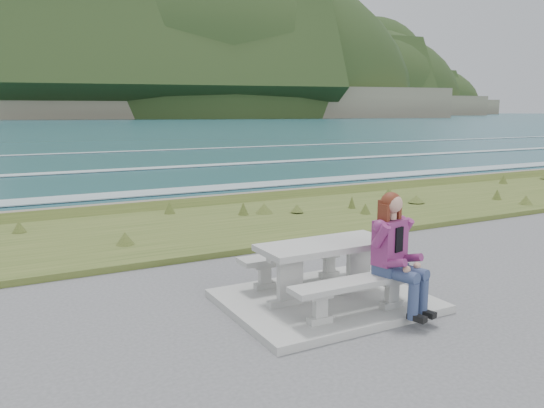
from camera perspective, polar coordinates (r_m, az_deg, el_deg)
name	(u,v)px	position (r m, az deg, el deg)	size (l,w,h in m)	color
concrete_slab	(325,301)	(7.22, 5.70, -10.31)	(2.60, 2.10, 0.10)	#9E9E99
picnic_table	(326,255)	(7.02, 5.79, -5.46)	(1.80, 0.75, 0.75)	#9E9E99
bench_landward	(358,287)	(6.55, 9.21, -8.83)	(1.80, 0.35, 0.45)	#9E9E99
bench_seaward	(298,259)	(7.65, 2.82, -5.93)	(1.80, 0.35, 0.45)	#9E9E99
grass_verge	(195,231)	(11.55, -8.25, -2.86)	(160.00, 4.50, 0.22)	#37481B
shore_drop	(157,209)	(14.26, -12.25, -0.53)	(160.00, 0.80, 2.20)	brown
ocean	(70,190)	(31.22, -20.91, 1.44)	(1600.00, 1600.00, 0.09)	#1F4E5A
headland_range	(248,102)	(448.31, -2.55, 10.93)	(729.83, 363.95, 187.22)	brown
seated_woman	(400,269)	(6.72, 13.59, -6.78)	(0.58, 0.82, 1.47)	navy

